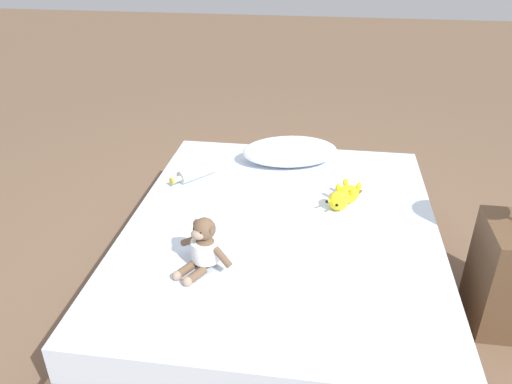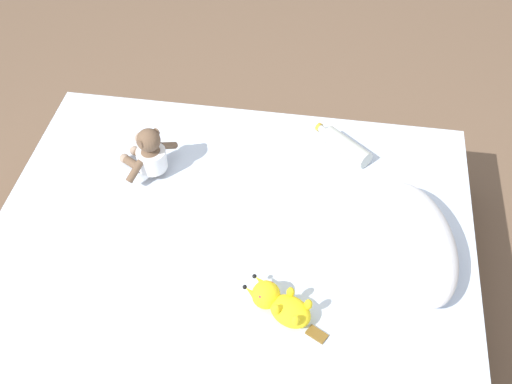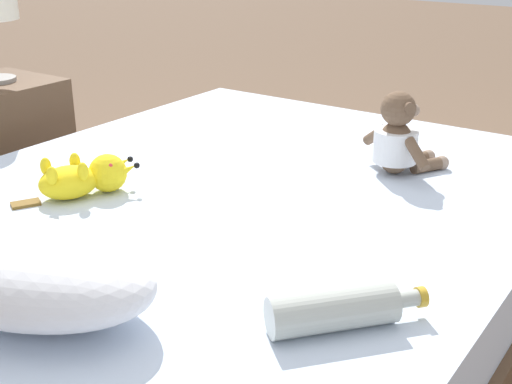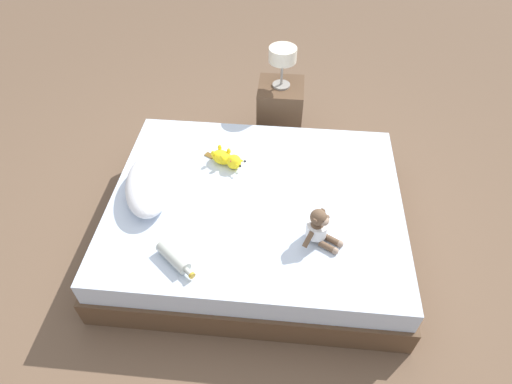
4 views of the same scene
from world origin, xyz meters
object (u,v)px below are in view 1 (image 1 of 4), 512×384
(bed, at_px, (281,256))
(plush_monkey, at_px, (204,248))
(pillow, at_px, (290,151))
(plush_yellow_creature, at_px, (344,197))
(glass_bottle, at_px, (196,172))

(bed, bearing_deg, plush_monkey, -127.37)
(pillow, distance_m, plush_monkey, 1.10)
(plush_yellow_creature, relative_size, glass_bottle, 1.22)
(pillow, distance_m, glass_bottle, 0.58)
(plush_monkey, relative_size, glass_bottle, 1.03)
(bed, distance_m, plush_monkey, 0.57)
(bed, relative_size, plush_monkey, 7.26)
(plush_monkey, bearing_deg, bed, 52.63)
(bed, distance_m, glass_bottle, 0.71)
(plush_yellow_creature, xyz_separation_m, glass_bottle, (-0.83, 0.18, -0.01))
(plush_monkey, distance_m, plush_yellow_creature, 0.85)
(bed, distance_m, pillow, 0.73)
(pillow, relative_size, plush_yellow_creature, 1.97)
(plush_monkey, xyz_separation_m, glass_bottle, (-0.24, 0.79, -0.06))
(pillow, xyz_separation_m, plush_monkey, (-0.27, -1.06, 0.02))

